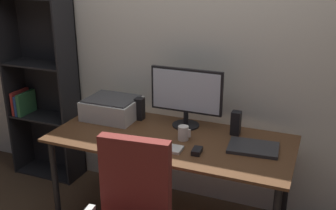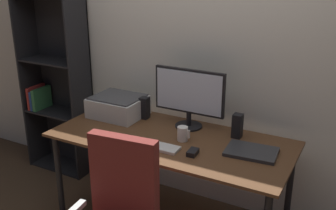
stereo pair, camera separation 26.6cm
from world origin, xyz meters
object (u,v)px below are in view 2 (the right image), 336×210
bookshelf (57,87)px  coffee_mug (183,134)px  speaker_left (145,108)px  laptop (251,152)px  desk (171,148)px  printer (118,106)px  keyboard (157,146)px  mouse (193,152)px  speaker_right (237,126)px  monitor (189,95)px

bookshelf → coffee_mug: bearing=-14.1°
coffee_mug → speaker_left: bearing=153.1°
laptop → bookshelf: 1.98m
laptop → bookshelf: bearing=165.3°
desk → printer: size_ratio=4.18×
desk → keyboard: size_ratio=5.76×
speaker_left → bookshelf: bookshelf is taller
laptop → mouse: bearing=-153.5°
laptop → speaker_left: bearing=163.4°
coffee_mug → speaker_left: speaker_left is taller
speaker_left → speaker_right: size_ratio=1.00×
speaker_left → desk: bearing=-32.8°
speaker_left → keyboard: bearing=-49.5°
monitor → laptop: monitor is taller
speaker_right → coffee_mug: bearing=-143.9°
monitor → keyboard: bearing=-94.2°
monitor → speaker_right: (0.37, -0.01, -0.16)m
mouse → keyboard: bearing=-180.0°
keyboard → laptop: laptop is taller
coffee_mug → laptop: bearing=4.1°
monitor → coffee_mug: (0.07, -0.23, -0.20)m
monitor → laptop: (0.54, -0.20, -0.24)m
desk → bookshelf: 1.44m
mouse → speaker_left: bearing=142.7°
keyboard → speaker_right: (0.40, 0.40, 0.08)m
laptop → speaker_left: 0.93m
speaker_left → speaker_right: (0.75, 0.00, 0.00)m
keyboard → bookshelf: size_ratio=0.18×
speaker_right → laptop: bearing=-49.4°
keyboard → speaker_left: size_ratio=1.71×
monitor → mouse: monitor is taller
laptop → coffee_mug: bearing=179.3°
mouse → laptop: 0.37m
speaker_right → printer: speaker_right is taller
desk → keyboard: 0.20m
speaker_right → desk: bearing=-150.7°
desk → speaker_left: (-0.35, 0.22, 0.16)m
keyboard → laptop: 0.61m
monitor → bookshelf: bookshelf is taller
speaker_right → bookshelf: size_ratio=0.10×
speaker_left → speaker_right: 0.75m
speaker_right → printer: size_ratio=0.43×
bookshelf → speaker_left: bearing=-8.1°
mouse → coffee_mug: size_ratio=0.97×
mouse → speaker_right: bearing=63.6°
coffee_mug → desk: bearing=-179.7°
speaker_left → monitor: bearing=1.2°
monitor → coffee_mug: size_ratio=5.44×
speaker_left → printer: size_ratio=0.43×
desk → speaker_right: 0.49m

